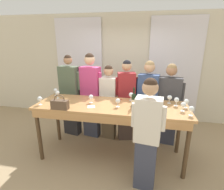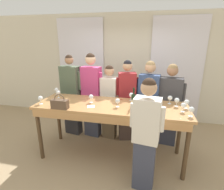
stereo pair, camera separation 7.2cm
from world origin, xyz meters
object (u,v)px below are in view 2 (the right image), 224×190
Objects in this scene: wine_glass_near_host at (91,97)px; guest_cream_sweater at (109,102)px; wine_glass_front_mid at (40,98)px; guest_olive_jacket at (72,95)px; wine_glass_back_right at (131,95)px; tasting_bar at (111,111)px; wine_glass_center_right at (118,101)px; guest_beige_cap at (169,105)px; wine_glass_by_bottle at (183,105)px; wine_glass_by_handbag at (177,100)px; guest_navy_coat at (148,101)px; handbag at (60,104)px; wine_glass_back_left at (191,110)px; host_pouring at (146,135)px; wine_glass_center_left at (57,90)px; wine_glass_center_mid at (134,99)px; guest_striped_shirt at (127,100)px; wine_glass_back_mid at (58,93)px; wine_bottle at (133,100)px; wine_glass_front_left at (187,102)px; wine_glass_front_right at (170,98)px; guest_pink_top at (92,95)px.

wine_glass_near_host is 0.09× the size of guest_cream_sweater.
guest_olive_jacket reaches higher than wine_glass_front_mid.
tasting_bar is at bearing -134.41° from wine_glass_back_right.
guest_beige_cap is at bearing 39.46° from wine_glass_center_right.
guest_olive_jacket is (-1.38, 0.37, -0.21)m from wine_glass_back_right.
wine_glass_by_bottle is (1.04, 0.01, 0.00)m from wine_glass_center_right.
guest_navy_coat is (-0.47, 0.51, -0.23)m from wine_glass_by_handbag.
wine_glass_by_handbag is 0.09× the size of guest_navy_coat.
handbag is 1.87× the size of wine_glass_by_handbag.
wine_glass_back_left is 0.09× the size of host_pouring.
guest_olive_jacket is (-0.28, 1.03, -0.19)m from handbag.
wine_glass_front_mid is at bearing -89.88° from wine_glass_center_left.
wine_glass_by_bottle is at bearing 0.71° from wine_glass_center_right.
wine_glass_by_bottle reaches higher than tasting_bar.
wine_glass_near_host is at bearing -176.96° from wine_glass_center_mid.
guest_striped_shirt reaches higher than handbag.
wine_glass_near_host is at bearing 17.74° from wine_glass_front_mid.
wine_glass_near_host is at bearing -155.71° from guest_beige_cap.
guest_navy_coat is at bearing 16.61° from wine_glass_back_mid.
guest_olive_jacket is (-1.20, 0.75, -0.21)m from wine_glass_center_right.
wine_bottle is 0.69m from host_pouring.
handbag is 1.87× the size of wine_glass_back_right.
wine_glass_front_left is 1.00× the size of wine_glass_center_mid.
wine_glass_back_left is 0.09× the size of guest_cream_sweater.
wine_bottle is 2.29× the size of wine_glass_center_right.
wine_glass_by_bottle is at bearing -63.29° from wine_glass_front_right.
handbag reaches higher than wine_glass_front_mid.
guest_cream_sweater is (0.59, 1.03, -0.28)m from handbag.
wine_glass_front_left is 1.00× the size of wine_glass_back_left.
guest_beige_cap is (0.04, 0.40, -0.27)m from wine_glass_front_right.
guest_cream_sweater is 0.94× the size of guest_striped_shirt.
guest_pink_top is (0.63, 0.91, -0.16)m from wine_glass_front_mid.
wine_glass_center_mid is (-0.62, -0.20, -0.00)m from wine_glass_front_right.
guest_navy_coat reaches higher than guest_beige_cap.
wine_bottle is 2.29× the size of wine_glass_back_right.
guest_pink_top is (-0.72, 0.75, -0.16)m from wine_glass_center_right.
handbag is at bearing -164.70° from wine_glass_by_handbag.
wine_glass_back_right is at bearing 19.36° from wine_glass_front_mid.
handbag is at bearing -159.85° from wine_glass_center_mid.
wine_glass_back_mid and wine_glass_near_host have the same top height.
wine_glass_front_right is at bearing 17.68° from wine_glass_center_mid.
guest_navy_coat reaches higher than guest_cream_sweater.
wine_glass_back_left is 1.08m from wine_glass_back_right.
wine_glass_front_right is at bearing 116.71° from wine_glass_by_bottle.
wine_glass_back_right is 0.54m from guest_navy_coat.
guest_cream_sweater is (-0.58, 0.73, -0.32)m from wine_bottle.
guest_striped_shirt reaches higher than wine_glass_back_left.
guest_pink_top is at bearing 133.05° from host_pouring.
wine_glass_front_mid and wine_glass_front_right have the same top height.
wine_glass_back_mid is 0.08× the size of guest_olive_jacket.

